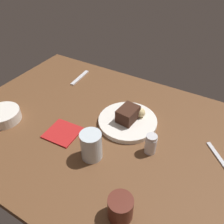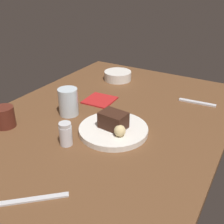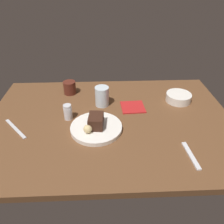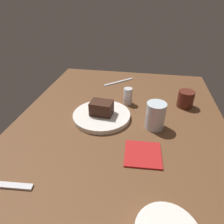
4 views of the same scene
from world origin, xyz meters
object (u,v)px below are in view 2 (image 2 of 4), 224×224
chocolate_cake_slice (113,120)px  dessert_spoon (197,102)px  salt_shaker (66,134)px  side_bowl (118,76)px  coffee_cup (4,117)px  butter_knife (29,200)px  bread_roll (120,131)px  folded_napkin (100,100)px  water_glass (68,102)px  dessert_plate (113,130)px

chocolate_cake_slice → dessert_spoon: size_ratio=0.58×
salt_shaker → side_bowl: (-58.36, -14.33, -1.62)cm
chocolate_cake_slice → salt_shaker: salt_shaker is taller
coffee_cup → salt_shaker: bearing=94.6°
butter_knife → coffee_cup: bearing=-74.7°
bread_roll → butter_knife: 34.31cm
bread_roll → folded_napkin: size_ratio=0.31×
bread_roll → folded_napkin: bearing=-135.3°
water_glass → bread_roll: bearing=76.2°
bread_roll → dessert_plate: bearing=-128.5°
bread_roll → chocolate_cake_slice: bearing=-128.3°
salt_shaker → bread_roll: bearing=126.8°
chocolate_cake_slice → coffee_cup: bearing=-65.6°
salt_shaker → chocolate_cake_slice: bearing=146.1°
bread_roll → dessert_spoon: bearing=161.0°
coffee_cup → chocolate_cake_slice: bearing=114.4°
chocolate_cake_slice → bread_roll: 5.71cm
side_bowl → salt_shaker: bearing=13.8°
coffee_cup → butter_knife: bearing=57.2°
coffee_cup → butter_knife: 39.44cm
salt_shaker → coffee_cup: size_ratio=1.04×
bread_roll → coffee_cup: bearing=-72.6°
chocolate_cake_slice → salt_shaker: bearing=-33.9°
chocolate_cake_slice → coffee_cup: 38.23cm
dessert_plate → water_glass: (-2.82, -21.33, 4.23)cm
coffee_cup → dessert_spoon: 75.45cm
dessert_plate → butter_knife: bearing=-2.8°
bread_roll → water_glass: 26.51cm
side_bowl → folded_napkin: 26.48cm
coffee_cup → dessert_spoon: size_ratio=0.49×
bread_roll → side_bowl: size_ratio=0.28×
folded_napkin → chocolate_cake_slice: bearing=43.2°
water_glass → salt_shaker: bearing=36.2°
dessert_spoon → salt_shaker: bearing=57.0°
side_bowl → butter_knife: side_bowl is taller
coffee_cup → dessert_spoon: (-53.21, 53.38, -3.34)cm
water_glass → side_bowl: bearing=-176.9°
folded_napkin → side_bowl: bearing=-167.3°
bread_roll → salt_shaker: (10.21, -13.65, -0.04)cm
chocolate_cake_slice → dessert_spoon: (-37.45, 18.57, -4.38)cm
bread_roll → side_bowl: bearing=-149.8°
dessert_spoon → butter_knife: (74.49, -20.35, -0.10)cm
dessert_plate → butter_knife: 37.08cm
chocolate_cake_slice → folded_napkin: chocolate_cake_slice is taller
salt_shaker → dessert_spoon: (-51.15, 27.79, -3.44)cm
bread_roll → coffee_cup: coffee_cup is taller
dessert_spoon → coffee_cup: bearing=40.4°
water_glass → folded_napkin: bearing=167.6°
salt_shaker → folded_napkin: bearing=-165.3°
dessert_plate → chocolate_cake_slice: size_ratio=2.69×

